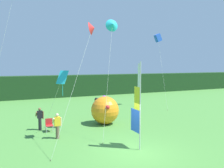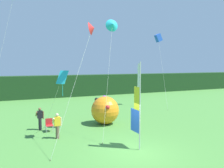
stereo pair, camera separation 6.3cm
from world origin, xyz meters
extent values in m
plane|color=#478438|center=(0.00, 0.00, 0.00)|extent=(120.00, 120.00, 0.00)
cube|color=#193819|center=(0.00, 23.10, 1.54)|extent=(80.00, 2.40, 3.09)
cylinder|color=#B7B7BC|center=(0.41, 0.04, 2.40)|extent=(0.06, 0.06, 4.79)
cube|color=blue|center=(0.41, 0.55, 1.50)|extent=(0.02, 0.97, 1.28)
cube|color=yellow|center=(0.41, 0.37, 2.78)|extent=(0.02, 0.60, 1.28)
cube|color=white|center=(0.41, 0.18, 4.06)|extent=(0.02, 0.23, 1.28)
cylinder|color=black|center=(-4.07, 6.27, 0.43)|extent=(0.22, 0.22, 0.86)
cube|color=black|center=(-4.07, 6.27, 1.12)|extent=(0.36, 0.20, 0.53)
sphere|color=brown|center=(-4.07, 6.27, 1.51)|extent=(0.20, 0.20, 0.20)
cylinder|color=brown|center=(-4.30, 6.33, 1.16)|extent=(0.09, 0.48, 0.42)
cylinder|color=brown|center=(-3.84, 6.27, 1.06)|extent=(0.09, 0.14, 0.56)
cylinder|color=brown|center=(-3.32, 3.81, 0.41)|extent=(0.22, 0.22, 0.81)
cube|color=yellow|center=(-3.32, 3.81, 1.10)|extent=(0.36, 0.20, 0.57)
sphere|color=beige|center=(-3.32, 3.81, 1.50)|extent=(0.20, 0.20, 0.20)
cylinder|color=beige|center=(-3.55, 3.88, 1.15)|extent=(0.09, 0.48, 0.42)
cylinder|color=beige|center=(-3.09, 3.82, 1.06)|extent=(0.09, 0.14, 0.56)
sphere|color=orange|center=(0.80, 5.97, 1.09)|extent=(2.18, 2.18, 2.18)
sphere|color=red|center=(0.61, 4.99, 1.50)|extent=(0.30, 0.30, 0.30)
sphere|color=black|center=(0.29, 6.51, 1.88)|extent=(0.30, 0.30, 0.30)
sphere|color=purple|center=(0.95, 6.50, 2.03)|extent=(0.30, 0.30, 0.30)
cylinder|color=#BCBCC1|center=(-3.76, 5.30, 0.21)|extent=(0.03, 0.03, 0.42)
cylinder|color=#BCBCC1|center=(-3.28, 5.30, 0.21)|extent=(0.03, 0.03, 0.42)
cylinder|color=#BCBCC1|center=(-3.76, 5.78, 0.21)|extent=(0.03, 0.03, 0.42)
cylinder|color=#BCBCC1|center=(-3.28, 5.78, 0.21)|extent=(0.03, 0.03, 0.42)
cube|color=#B22323|center=(-3.52, 5.54, 0.43)|extent=(0.48, 0.48, 0.03)
cube|color=#B22323|center=(-3.52, 5.78, 0.67)|extent=(0.48, 0.03, 0.44)
cylinder|color=brown|center=(-4.31, 0.45, 0.04)|extent=(0.03, 0.03, 0.08)
cylinder|color=silver|center=(-2.88, 1.45, 3.38)|extent=(2.89, 2.02, 6.76)
cone|color=red|center=(-1.44, 2.46, 6.76)|extent=(0.74, 0.86, 0.80)
cylinder|color=silver|center=(-6.59, 10.95, 5.27)|extent=(2.53, 0.37, 10.54)
cylinder|color=brown|center=(-1.09, 1.73, 0.04)|extent=(0.03, 0.03, 0.08)
cylinder|color=silver|center=(-0.29, 2.83, 3.66)|extent=(1.61, 2.21, 7.32)
cone|color=#23B2C6|center=(0.51, 3.92, 7.32)|extent=(0.90, 0.55, 0.91)
cylinder|color=brown|center=(-3.73, 6.70, 0.04)|extent=(0.03, 0.03, 0.08)
cylinder|color=silver|center=(-3.37, 5.12, 1.93)|extent=(0.74, 3.18, 3.88)
cube|color=#23B2C6|center=(-3.01, 3.53, 3.87)|extent=(0.77, 0.80, 0.81)
cylinder|color=#23B2C6|center=(-3.01, 3.53, 3.06)|extent=(0.02, 0.02, 0.70)
cylinder|color=brown|center=(8.66, 8.41, 0.04)|extent=(0.03, 0.03, 0.08)
cylinder|color=silver|center=(8.98, 9.80, 3.78)|extent=(0.65, 2.79, 7.57)
cube|color=blue|center=(9.29, 11.19, 7.57)|extent=(0.86, 0.60, 0.96)
camera|label=1|loc=(-6.09, -10.78, 4.64)|focal=37.81mm
camera|label=2|loc=(-6.04, -10.81, 4.64)|focal=37.81mm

